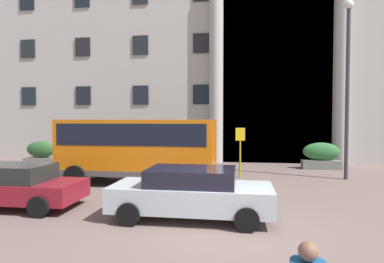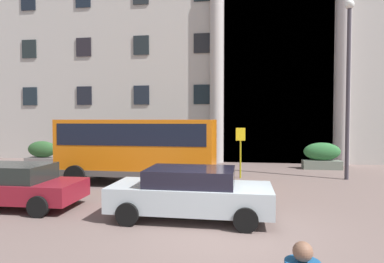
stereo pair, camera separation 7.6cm
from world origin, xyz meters
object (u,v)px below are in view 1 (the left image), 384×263
(hedge_planter_far_east, at_px, (321,156))
(motorcycle_near_kerb, at_px, (37,180))
(parked_sedan_second, at_px, (192,192))
(parked_estate_mid, at_px, (10,185))
(lamppost_plaza_centre, at_px, (348,77))
(bus_stop_sign, at_px, (240,147))
(hedge_planter_entrance_left, at_px, (41,153))
(hedge_planter_east, at_px, (108,152))
(orange_minibus, at_px, (138,145))
(hedge_planter_entrance_right, at_px, (177,156))

(hedge_planter_far_east, bearing_deg, motorcycle_near_kerb, -148.49)
(hedge_planter_far_east, xyz_separation_m, parked_sedan_second, (-5.90, -9.92, 0.02))
(parked_estate_mid, xyz_separation_m, lamppost_plaza_centre, (12.07, 6.53, 4.01))
(bus_stop_sign, bearing_deg, hedge_planter_far_east, 37.49)
(hedge_planter_entrance_left, relative_size, hedge_planter_far_east, 0.92)
(hedge_planter_east, distance_m, parked_estate_mid, 9.22)
(orange_minibus, height_order, bus_stop_sign, orange_minibus)
(bus_stop_sign, xyz_separation_m, parked_sedan_second, (-1.40, -6.47, -0.75))
(parked_estate_mid, bearing_deg, motorcycle_near_kerb, 103.08)
(bus_stop_sign, relative_size, motorcycle_near_kerb, 1.24)
(parked_estate_mid, xyz_separation_m, motorcycle_near_kerb, (-0.52, 2.12, -0.25))
(motorcycle_near_kerb, xyz_separation_m, lamppost_plaza_centre, (12.58, 4.41, 4.26))
(bus_stop_sign, bearing_deg, parked_estate_mid, -139.48)
(parked_estate_mid, bearing_deg, hedge_planter_entrance_left, 117.18)
(hedge_planter_entrance_right, xyz_separation_m, parked_estate_mid, (-3.69, -8.90, 0.02))
(hedge_planter_entrance_right, relative_size, lamppost_plaza_centre, 0.23)
(hedge_planter_entrance_right, relative_size, hedge_planter_entrance_left, 0.97)
(bus_stop_sign, relative_size, hedge_planter_entrance_left, 1.25)
(hedge_planter_entrance_right, distance_m, parked_estate_mid, 9.64)
(hedge_planter_east, xyz_separation_m, parked_sedan_second, (6.38, -9.51, -0.08))
(parked_sedan_second, xyz_separation_m, lamppost_plaza_centre, (6.25, 6.83, 3.99))
(orange_minibus, distance_m, parked_estate_mid, 5.20)
(hedge_planter_entrance_left, distance_m, hedge_planter_far_east, 16.43)
(hedge_planter_east, bearing_deg, hedge_planter_far_east, 1.92)
(orange_minibus, relative_size, parked_sedan_second, 1.47)
(hedge_planter_entrance_left, distance_m, motorcycle_near_kerb, 7.97)
(hedge_planter_far_east, bearing_deg, hedge_planter_east, -178.08)
(hedge_planter_entrance_left, bearing_deg, hedge_planter_east, 4.20)
(hedge_planter_east, height_order, hedge_planter_far_east, hedge_planter_east)
(orange_minibus, xyz_separation_m, hedge_planter_east, (-3.40, 4.94, -0.84))
(parked_sedan_second, bearing_deg, lamppost_plaza_centre, 48.35)
(bus_stop_sign, bearing_deg, lamppost_plaza_centre, 4.27)
(bus_stop_sign, relative_size, lamppost_plaza_centre, 0.29)
(hedge_planter_entrance_right, xyz_separation_m, lamppost_plaza_centre, (8.38, -2.38, 4.04))
(bus_stop_sign, height_order, lamppost_plaza_centre, lamppost_plaza_centre)
(orange_minibus, relative_size, hedge_planter_entrance_right, 3.58)
(hedge_planter_entrance_right, height_order, parked_sedan_second, hedge_planter_entrance_right)
(hedge_planter_far_east, bearing_deg, lamppost_plaza_centre, -83.46)
(bus_stop_sign, xyz_separation_m, lamppost_plaza_centre, (4.85, 0.36, 3.24))
(hedge_planter_entrance_left, distance_m, parked_estate_mid, 10.06)
(bus_stop_sign, height_order, motorcycle_near_kerb, bus_stop_sign)
(orange_minibus, bearing_deg, hedge_planter_entrance_right, 80.31)
(orange_minibus, xyz_separation_m, bus_stop_sign, (4.38, 1.90, -0.17))
(orange_minibus, distance_m, hedge_planter_east, 6.06)
(parked_estate_mid, distance_m, motorcycle_near_kerb, 2.20)
(hedge_planter_far_east, height_order, parked_estate_mid, hedge_planter_far_east)
(bus_stop_sign, bearing_deg, motorcycle_near_kerb, -152.38)
(bus_stop_sign, height_order, hedge_planter_far_east, bus_stop_sign)
(hedge_planter_entrance_left, height_order, parked_sedan_second, hedge_planter_entrance_left)
(orange_minibus, distance_m, hedge_planter_entrance_left, 8.90)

